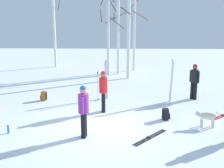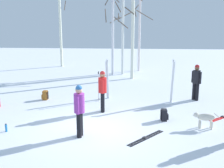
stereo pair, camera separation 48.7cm
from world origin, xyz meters
The scene contains 18 objects.
ground_plane centered at (0.00, 0.00, 0.00)m, with size 60.00×60.00×0.00m, color white.
person_0 centered at (-0.37, -0.70, 0.98)m, with size 0.34×0.52×1.72m.
person_1 centered at (4.30, 3.98, 0.98)m, with size 0.39×0.40×1.72m.
person_2 centered at (0.09, 1.91, 0.98)m, with size 0.34×0.52×1.72m.
dog centered at (3.84, 0.34, 0.39)m, with size 0.90×0.26×0.57m.
ski_pair_planted_0 centered at (0.09, 4.00, 0.94)m, with size 0.18×0.08×1.90m.
ski_pair_planted_1 centered at (3.13, 3.47, 1.00)m, with size 0.14×0.22×2.00m.
ski_pair_lying_0 centered at (4.91, 1.57, 0.01)m, with size 1.40×1.23×0.05m.
ski_pair_lying_1 centered at (1.77, -0.69, 0.01)m, with size 1.21×1.39×0.05m.
ski_poles_0 centered at (-0.28, 3.53, 0.75)m, with size 0.07×0.20×1.40m.
backpack_0 centered at (2.52, 1.02, 0.21)m, with size 0.29×0.26×0.44m.
backpack_1 centered at (-2.86, 3.50, 0.21)m, with size 0.30×0.27×0.44m.
water_bottle_0 centered at (-2.95, -0.49, 0.13)m, with size 0.07×0.07×0.28m.
birch_tree_0 centered at (-4.67, 13.71, 3.91)m, with size 1.37×1.36×7.61m.
birch_tree_1 centered at (-0.12, 10.33, 2.78)m, with size 1.07×1.09×5.34m.
birch_tree_2 centered at (0.58, 10.49, 2.91)m, with size 1.53×1.40×5.63m.
birch_tree_3 centered at (1.28, 8.98, 3.76)m, with size 1.39×1.40×7.10m.
birch_tree_4 centered at (1.76, 12.01, 2.89)m, with size 1.51×1.51×5.53m.
Camera 2 is at (1.31, -9.01, 3.64)m, focal length 44.32 mm.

